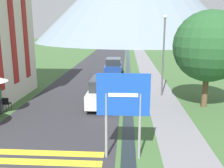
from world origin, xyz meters
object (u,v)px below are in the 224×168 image
(parked_car_near, at_px, (104,91))
(cafe_chair_far_right, at_px, (6,103))
(tree_by_path, at_px, (209,46))
(streetlamp, at_px, (164,50))
(parked_car_far, at_px, (114,67))
(road_sign, at_px, (123,103))

(parked_car_near, distance_m, cafe_chair_far_right, 6.05)
(cafe_chair_far_right, bearing_deg, tree_by_path, 9.73)
(parked_car_near, distance_m, streetlamp, 5.42)
(parked_car_far, bearing_deg, parked_car_near, -90.40)
(cafe_chair_far_right, height_order, tree_by_path, tree_by_path)
(road_sign, relative_size, parked_car_near, 0.74)
(parked_car_near, height_order, tree_by_path, tree_by_path)
(parked_car_near, xyz_separation_m, parked_car_far, (0.07, 10.21, -0.00))
(road_sign, distance_m, parked_car_far, 17.09)
(parked_car_near, distance_m, tree_by_path, 7.11)
(road_sign, height_order, tree_by_path, tree_by_path)
(parked_car_near, bearing_deg, cafe_chair_far_right, -164.47)
(tree_by_path, bearing_deg, road_sign, -127.08)
(road_sign, distance_m, parked_car_near, 7.05)
(tree_by_path, bearing_deg, parked_car_far, 122.02)
(parked_car_far, bearing_deg, tree_by_path, -57.98)
(tree_by_path, bearing_deg, cafe_chair_far_right, -172.63)
(parked_car_far, relative_size, streetlamp, 0.70)
(parked_car_near, bearing_deg, tree_by_path, -0.23)
(cafe_chair_far_right, bearing_deg, road_sign, -33.35)
(road_sign, xyz_separation_m, tree_by_path, (5.10, 6.75, 1.59))
(cafe_chair_far_right, distance_m, tree_by_path, 12.83)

